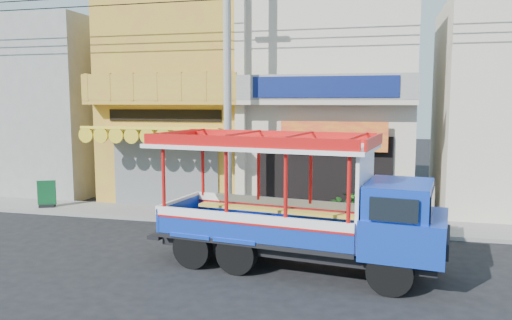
{
  "coord_description": "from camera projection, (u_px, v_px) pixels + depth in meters",
  "views": [
    {
      "loc": [
        3.86,
        -12.27,
        4.07
      ],
      "look_at": [
        0.15,
        2.5,
        2.28
      ],
      "focal_mm": 35.0,
      "sensor_mm": 36.0,
      "label": 1
    }
  ],
  "objects": [
    {
      "name": "potted_plant_b",
      "position": [
        392.0,
        213.0,
        15.86
      ],
      "size": [
        0.55,
        0.58,
        0.84
      ],
      "primitive_type": "imported",
      "rotation": [
        0.0,
        0.0,
        2.05
      ],
      "color": "#21611B",
      "rests_on": "sidewalk"
    },
    {
      "name": "green_sign",
      "position": [
        47.0,
        196.0,
        18.71
      ],
      "size": [
        0.63,
        0.5,
        1.01
      ],
      "color": "black",
      "rests_on": "sidewalk"
    },
    {
      "name": "sidewalk",
      "position": [
        262.0,
        219.0,
        17.07
      ],
      "size": [
        30.0,
        2.0,
        0.12
      ],
      "primitive_type": "cube",
      "color": "slate",
      "rests_on": "ground"
    },
    {
      "name": "shophouse_left",
      "position": [
        193.0,
        101.0,
        21.38
      ],
      "size": [
        6.0,
        7.5,
        8.24
      ],
      "color": "gold",
      "rests_on": "ground"
    },
    {
      "name": "shophouse_right",
      "position": [
        334.0,
        101.0,
        19.94
      ],
      "size": [
        6.0,
        6.75,
        8.24
      ],
      "color": "beige",
      "rests_on": "ground"
    },
    {
      "name": "utility_pole",
      "position": [
        232.0,
        71.0,
        16.02
      ],
      "size": [
        28.0,
        0.26,
        9.0
      ],
      "color": "gray",
      "rests_on": "ground"
    },
    {
      "name": "potted_plant_c",
      "position": [
        353.0,
        205.0,
        16.86
      ],
      "size": [
        0.55,
        0.55,
        0.92
      ],
      "primitive_type": "imported",
      "rotation": [
        0.0,
        0.0,
        4.78
      ],
      "color": "#21611B",
      "rests_on": "sidewalk"
    },
    {
      "name": "songthaew_truck",
      "position": [
        316.0,
        206.0,
        11.9
      ],
      "size": [
        7.31,
        3.22,
        3.3
      ],
      "color": "black",
      "rests_on": "ground"
    },
    {
      "name": "filler_building_left",
      "position": [
        52.0,
        107.0,
        23.15
      ],
      "size": [
        6.0,
        6.0,
        7.6
      ],
      "primitive_type": "cube",
      "color": "gray",
      "rests_on": "ground"
    },
    {
      "name": "ground",
      "position": [
        228.0,
        256.0,
        13.23
      ],
      "size": [
        90.0,
        90.0,
        0.0
      ],
      "primitive_type": "plane",
      "color": "black",
      "rests_on": "ground"
    },
    {
      "name": "potted_plant_a",
      "position": [
        342.0,
        206.0,
        16.45
      ],
      "size": [
        1.16,
        1.1,
        1.02
      ],
      "primitive_type": "imported",
      "rotation": [
        0.0,
        0.0,
        0.43
      ],
      "color": "#21611B",
      "rests_on": "sidewalk"
    },
    {
      "name": "party_pilaster",
      "position": [
        241.0,
        104.0,
        17.67
      ],
      "size": [
        0.35,
        0.3,
        8.0
      ],
      "primitive_type": "cube",
      "color": "beige",
      "rests_on": "ground"
    }
  ]
}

